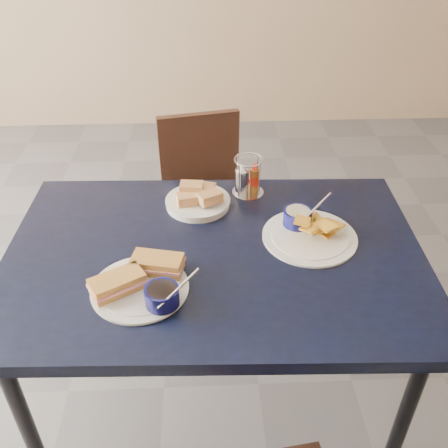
{
  "coord_description": "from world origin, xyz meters",
  "views": [
    {
      "loc": [
        0.18,
        -1.23,
        1.68
      ],
      "look_at": [
        0.24,
        -0.04,
        0.82
      ],
      "focal_mm": 40.0,
      "sensor_mm": 36.0,
      "label": 1
    }
  ],
  "objects_px": {
    "sandwich_plate": "(143,282)",
    "condiment_caddy": "(247,179)",
    "chair_far": "(207,189)",
    "plantain_plate": "(307,229)",
    "bread_basket": "(198,199)",
    "dining_table": "(215,268)"
  },
  "relations": [
    {
      "from": "plantain_plate",
      "to": "chair_far",
      "type": "bearing_deg",
      "value": 111.53
    },
    {
      "from": "chair_far",
      "to": "condiment_caddy",
      "type": "height_order",
      "value": "condiment_caddy"
    },
    {
      "from": "chair_far",
      "to": "bread_basket",
      "type": "height_order",
      "value": "bread_basket"
    },
    {
      "from": "chair_far",
      "to": "sandwich_plate",
      "type": "xyz_separation_m",
      "value": [
        -0.18,
        -0.99,
        0.32
      ]
    },
    {
      "from": "dining_table",
      "to": "chair_far",
      "type": "height_order",
      "value": "chair_far"
    },
    {
      "from": "chair_far",
      "to": "condiment_caddy",
      "type": "distance_m",
      "value": 0.64
    },
    {
      "from": "dining_table",
      "to": "sandwich_plate",
      "type": "distance_m",
      "value": 0.26
    },
    {
      "from": "sandwich_plate",
      "to": "condiment_caddy",
      "type": "distance_m",
      "value": 0.57
    },
    {
      "from": "dining_table",
      "to": "bread_basket",
      "type": "height_order",
      "value": "bread_basket"
    },
    {
      "from": "sandwich_plate",
      "to": "condiment_caddy",
      "type": "bearing_deg",
      "value": 56.33
    },
    {
      "from": "bread_basket",
      "to": "dining_table",
      "type": "bearing_deg",
      "value": -79.14
    },
    {
      "from": "plantain_plate",
      "to": "condiment_caddy",
      "type": "height_order",
      "value": "condiment_caddy"
    },
    {
      "from": "dining_table",
      "to": "plantain_plate",
      "type": "height_order",
      "value": "plantain_plate"
    },
    {
      "from": "bread_basket",
      "to": "plantain_plate",
      "type": "bearing_deg",
      "value": -27.61
    },
    {
      "from": "sandwich_plate",
      "to": "chair_far",
      "type": "bearing_deg",
      "value": 79.65
    },
    {
      "from": "sandwich_plate",
      "to": "condiment_caddy",
      "type": "relative_size",
      "value": 2.22
    },
    {
      "from": "chair_far",
      "to": "plantain_plate",
      "type": "height_order",
      "value": "plantain_plate"
    },
    {
      "from": "sandwich_plate",
      "to": "bread_basket",
      "type": "relative_size",
      "value": 1.42
    },
    {
      "from": "bread_basket",
      "to": "condiment_caddy",
      "type": "height_order",
      "value": "condiment_caddy"
    },
    {
      "from": "sandwich_plate",
      "to": "condiment_caddy",
      "type": "xyz_separation_m",
      "value": [
        0.32,
        0.47,
        0.03
      ]
    },
    {
      "from": "sandwich_plate",
      "to": "bread_basket",
      "type": "bearing_deg",
      "value": 69.9
    },
    {
      "from": "sandwich_plate",
      "to": "plantain_plate",
      "type": "distance_m",
      "value": 0.53
    }
  ]
}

